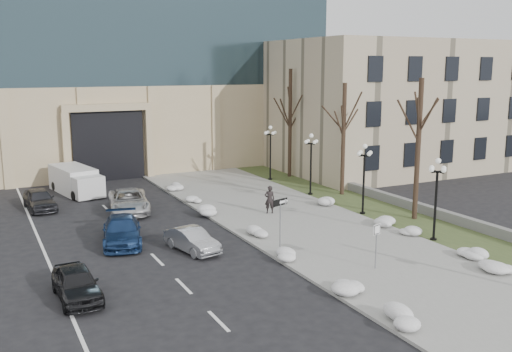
# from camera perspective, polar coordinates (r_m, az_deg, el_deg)

# --- Properties ---
(ground) EXTENTS (160.00, 160.00, 0.00)m
(ground) POSITION_cam_1_polar(r_m,az_deg,el_deg) (24.30, 12.82, -12.84)
(ground) COLOR black
(ground) RESTS_ON ground
(sidewalk) EXTENTS (9.00, 40.00, 0.12)m
(sidewalk) POSITION_cam_1_polar(r_m,az_deg,el_deg) (37.08, 3.25, -4.15)
(sidewalk) COLOR gray
(sidewalk) RESTS_ON ground
(curb) EXTENTS (0.30, 40.00, 0.14)m
(curb) POSITION_cam_1_polar(r_m,az_deg,el_deg) (35.12, -3.15, -4.99)
(curb) COLOR gray
(curb) RESTS_ON ground
(grass_strip) EXTENTS (4.00, 40.00, 0.10)m
(grass_strip) POSITION_cam_1_polar(r_m,az_deg,el_deg) (40.63, 11.24, -3.03)
(grass_strip) COLOR #344522
(grass_strip) RESTS_ON ground
(stone_wall) EXTENTS (0.50, 30.00, 0.70)m
(stone_wall) POSITION_cam_1_polar(r_m,az_deg,el_deg) (43.30, 11.73, -1.78)
(stone_wall) COLOR slate
(stone_wall) RESTS_ON ground
(classical_building) EXTENTS (22.00, 18.12, 12.00)m
(classical_building) POSITION_cam_1_polar(r_m,az_deg,el_deg) (58.00, 12.39, 7.00)
(classical_building) COLOR tan
(classical_building) RESTS_ON ground
(car_a) EXTENTS (1.76, 4.13, 1.39)m
(car_a) POSITION_cam_1_polar(r_m,az_deg,el_deg) (25.55, -17.52, -10.20)
(car_a) COLOR black
(car_a) RESTS_ON ground
(car_b) EXTENTS (2.12, 3.96, 1.24)m
(car_b) POSITION_cam_1_polar(r_m,az_deg,el_deg) (30.60, -6.42, -6.39)
(car_b) COLOR #96989D
(car_b) RESTS_ON ground
(car_c) EXTENTS (3.11, 5.36, 1.46)m
(car_c) POSITION_cam_1_polar(r_m,az_deg,el_deg) (32.57, -13.26, -5.35)
(car_c) COLOR navy
(car_c) RESTS_ON ground
(car_d) EXTENTS (3.41, 5.77, 1.51)m
(car_d) POSITION_cam_1_polar(r_m,az_deg,el_deg) (39.39, -12.60, -2.47)
(car_d) COLOR silver
(car_d) RESTS_ON ground
(car_e) EXTENTS (2.10, 4.41, 1.46)m
(car_e) POSITION_cam_1_polar(r_m,az_deg,el_deg) (41.79, -20.82, -2.20)
(car_e) COLOR #303136
(car_e) RESTS_ON ground
(pedestrian) EXTENTS (0.80, 0.66, 1.86)m
(pedestrian) POSITION_cam_1_polar(r_m,az_deg,el_deg) (37.63, 1.37, -2.36)
(pedestrian) COLOR black
(pedestrian) RESTS_ON sidewalk
(box_truck) EXTENTS (3.32, 6.62, 2.01)m
(box_truck) POSITION_cam_1_polar(r_m,az_deg,el_deg) (46.21, -17.56, -0.48)
(box_truck) COLOR silver
(box_truck) RESTS_ON ground
(one_way_sign) EXTENTS (1.08, 0.48, 2.90)m
(one_way_sign) POSITION_cam_1_polar(r_m,az_deg,el_deg) (29.92, 2.70, -3.20)
(one_way_sign) COLOR slate
(one_way_sign) RESTS_ON ground
(keep_sign) EXTENTS (0.49, 0.16, 2.32)m
(keep_sign) POSITION_cam_1_polar(r_m,az_deg,el_deg) (27.86, 11.96, -5.97)
(keep_sign) COLOR slate
(keep_sign) RESTS_ON ground
(snow_clump_a) EXTENTS (1.10, 1.60, 0.36)m
(snow_clump_a) POSITION_cam_1_polar(r_m,az_deg,el_deg) (22.84, 14.68, -13.71)
(snow_clump_a) COLOR white
(snow_clump_a) RESTS_ON sidewalk
(snow_clump_b) EXTENTS (1.10, 1.60, 0.36)m
(snow_clump_b) POSITION_cam_1_polar(r_m,az_deg,el_deg) (25.48, 8.88, -10.82)
(snow_clump_b) COLOR white
(snow_clump_b) RESTS_ON sidewalk
(snow_clump_c) EXTENTS (1.10, 1.60, 0.36)m
(snow_clump_c) POSITION_cam_1_polar(r_m,az_deg,el_deg) (29.13, 3.09, -7.89)
(snow_clump_c) COLOR white
(snow_clump_c) RESTS_ON sidewalk
(snow_clump_d) EXTENTS (1.10, 1.60, 0.36)m
(snow_clump_d) POSITION_cam_1_polar(r_m,az_deg,el_deg) (32.81, -0.21, -5.71)
(snow_clump_d) COLOR white
(snow_clump_d) RESTS_ON sidewalk
(snow_clump_e) EXTENTS (1.10, 1.60, 0.36)m
(snow_clump_e) POSITION_cam_1_polar(r_m,az_deg,el_deg) (37.39, -4.34, -3.66)
(snow_clump_e) COLOR white
(snow_clump_e) RESTS_ON sidewalk
(snow_clump_f) EXTENTS (1.10, 1.60, 0.36)m
(snow_clump_f) POSITION_cam_1_polar(r_m,az_deg,el_deg) (40.68, -6.38, -2.50)
(snow_clump_f) COLOR white
(snow_clump_f) RESTS_ON sidewalk
(snow_clump_g) EXTENTS (1.10, 1.60, 0.36)m
(snow_clump_g) POSITION_cam_1_polar(r_m,az_deg,el_deg) (45.25, -8.20, -1.18)
(snow_clump_g) COLOR white
(snow_clump_g) RESTS_ON sidewalk
(snow_clump_h) EXTENTS (1.10, 1.60, 0.36)m
(snow_clump_h) POSITION_cam_1_polar(r_m,az_deg,el_deg) (31.29, 20.60, -7.26)
(snow_clump_h) COLOR white
(snow_clump_h) RESTS_ON sidewalk
(snow_clump_i) EXTENTS (1.10, 1.60, 0.36)m
(snow_clump_i) POSITION_cam_1_polar(r_m,az_deg,el_deg) (35.68, 12.80, -4.62)
(snow_clump_i) COLOR white
(snow_clump_i) RESTS_ON sidewalk
(snow_clump_j) EXTENTS (1.10, 1.60, 0.36)m
(snow_clump_j) POSITION_cam_1_polar(r_m,az_deg,el_deg) (40.31, 7.44, -2.65)
(snow_clump_j) COLOR white
(snow_clump_j) RESTS_ON sidewalk
(snow_clump_k) EXTENTS (1.10, 1.60, 0.36)m
(snow_clump_k) POSITION_cam_1_polar(r_m,az_deg,el_deg) (34.03, 15.19, -5.49)
(snow_clump_k) COLOR white
(snow_clump_k) RESTS_ON sidewalk
(snow_clump_l) EXTENTS (1.10, 1.60, 0.36)m
(snow_clump_l) POSITION_cam_1_polar(r_m,az_deg,el_deg) (29.54, 23.55, -8.55)
(snow_clump_l) COLOR white
(snow_clump_l) RESTS_ON sidewalk
(lamppost_a) EXTENTS (1.18, 1.18, 4.76)m
(lamppost_a) POSITION_cam_1_polar(r_m,az_deg,el_deg) (33.00, 17.61, -1.16)
(lamppost_a) COLOR black
(lamppost_a) RESTS_ON ground
(lamppost_b) EXTENTS (1.18, 1.18, 4.76)m
(lamppost_b) POSITION_cam_1_polar(r_m,az_deg,el_deg) (37.82, 10.76, 0.65)
(lamppost_b) COLOR black
(lamppost_b) RESTS_ON ground
(lamppost_c) EXTENTS (1.18, 1.18, 4.76)m
(lamppost_c) POSITION_cam_1_polar(r_m,az_deg,el_deg) (43.08, 5.52, 2.03)
(lamppost_c) COLOR black
(lamppost_c) RESTS_ON ground
(lamppost_d) EXTENTS (1.18, 1.18, 4.76)m
(lamppost_d) POSITION_cam_1_polar(r_m,az_deg,el_deg) (48.65, 1.45, 3.09)
(lamppost_d) COLOR black
(lamppost_d) RESTS_ON ground
(tree_near) EXTENTS (3.20, 3.20, 9.00)m
(tree_near) POSITION_cam_1_polar(r_m,az_deg,el_deg) (36.95, 15.99, 4.50)
(tree_near) COLOR black
(tree_near) RESTS_ON ground
(tree_mid) EXTENTS (3.20, 3.20, 8.50)m
(tree_mid) POSITION_cam_1_polar(r_m,az_deg,el_deg) (43.17, 8.77, 5.22)
(tree_mid) COLOR black
(tree_mid) RESTS_ON ground
(tree_far) EXTENTS (3.20, 3.20, 9.50)m
(tree_far) POSITION_cam_1_polar(r_m,az_deg,el_deg) (49.83, 3.44, 6.81)
(tree_far) COLOR black
(tree_far) RESTS_ON ground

